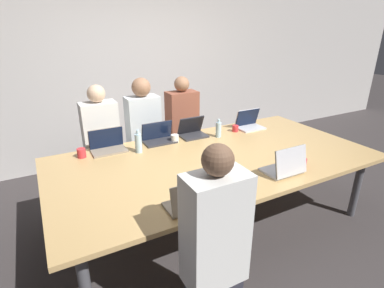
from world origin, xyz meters
The scene contains 22 objects.
ground_plane centered at (0.00, 0.00, 0.00)m, with size 24.00×24.00×0.00m, color #383333.
curtain_wall centered at (0.00, 2.19, 1.40)m, with size 12.00×0.06×2.80m.
conference_table centered at (0.00, 0.00, 0.72)m, with size 3.25×1.66×0.77m.
laptop_far_center centered at (0.09, 0.67, 0.84)m, with size 0.32×0.24×0.24m.
person_far_center centered at (0.17, 1.11, 0.69)m, with size 0.40×0.24×1.42m.
cup_far_center centered at (-0.18, 0.58, 0.82)m, with size 0.09×0.09×0.09m.
bottle_far_center centered at (0.35, 0.49, 0.87)m, with size 0.07×0.07×0.22m.
laptop_near_midright centered at (0.36, -0.61, 0.85)m, with size 0.35×0.26×0.27m.
cup_near_midright centered at (0.61, -0.57, 0.81)m, with size 0.08×0.08×0.08m.
laptop_far_right centered at (0.88, 0.59, 0.84)m, with size 0.34×0.24×0.24m.
cup_far_right centered at (0.64, 0.55, 0.81)m, with size 0.08×0.08×0.08m.
laptop_far_midleft centered at (-0.34, 0.68, 0.84)m, with size 0.36×0.23×0.23m.
person_far_midleft centered at (-0.38, 1.08, 0.71)m, with size 0.40×0.24×1.45m.
bottle_far_midleft centered at (-0.64, 0.49, 0.88)m, with size 0.07×0.07×0.25m.
laptop_far_left centered at (-0.92, 0.69, 0.84)m, with size 0.36×0.23×0.24m.
person_far_left centered at (-0.91, 1.04, 0.69)m, with size 0.40×0.24×1.42m.
cup_far_left centered at (-1.20, 0.64, 0.82)m, with size 0.09×0.09×0.09m.
laptop_near_left centered at (-0.67, -0.69, 0.84)m, with size 0.32×0.23×0.23m.
person_near_left centered at (-0.67, -1.06, 0.68)m, with size 0.40×0.24×1.41m.
cup_near_left centered at (-0.39, -0.66, 0.81)m, with size 0.08×0.08×0.08m.
bottle_near_left centered at (-0.38, -0.55, 0.87)m, with size 0.07×0.07×0.22m.
stapler centered at (-0.17, -0.26, 0.80)m, with size 0.06×0.15×0.05m.
Camera 1 is at (-1.52, -2.34, 2.02)m, focal length 28.00 mm.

